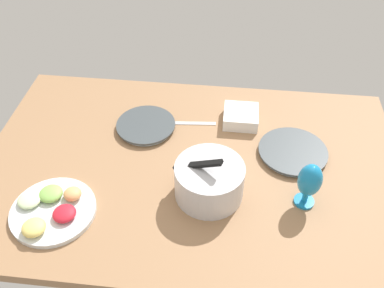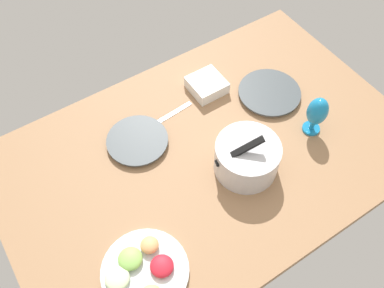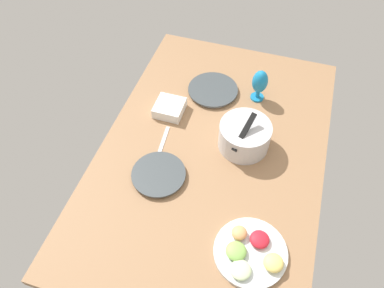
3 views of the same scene
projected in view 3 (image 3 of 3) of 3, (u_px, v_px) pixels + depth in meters
ground_plane at (212, 154)px, 177.99cm from camera, size 160.00×104.00×4.00cm
dinner_plate_left at (213, 90)px, 200.26cm from camera, size 26.74×26.74×2.20cm
dinner_plate_right at (159, 175)px, 166.75cm from camera, size 24.42×24.42×2.28cm
mixing_bowl at (245, 135)px, 173.05cm from camera, size 25.02×24.09×19.37cm
fruit_platter at (251, 252)px, 143.94cm from camera, size 28.96×28.96×5.50cm
hurricane_glass_blue at (260, 83)px, 189.81cm from camera, size 8.12×8.12×18.10cm
square_bowl_white at (169, 108)px, 189.72cm from camera, size 14.28×14.28×5.48cm
fork_by_right_plate at (163, 140)px, 179.99cm from camera, size 18.09×3.38×0.60cm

